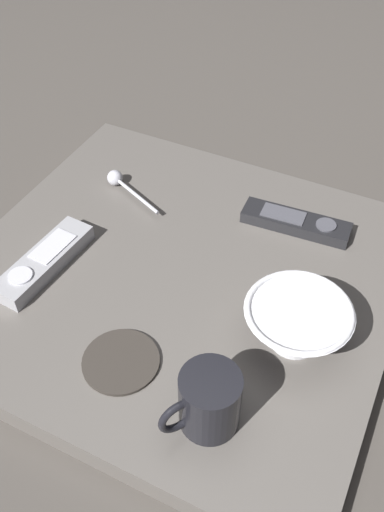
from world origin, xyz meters
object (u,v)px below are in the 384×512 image
(cereal_bowl, at_px, (297,323))
(teaspoon, at_px, (119,181))
(tv_remote_far, at_px, (296,222))
(tv_remote_near, at_px, (44,261))
(coffee_mug, at_px, (208,401))
(drink_coaster, at_px, (121,361))

(cereal_bowl, distance_m, teaspoon, 0.42)
(teaspoon, height_order, tv_remote_far, teaspoon)
(cereal_bowl, relative_size, tv_remote_near, 0.79)
(teaspoon, distance_m, tv_remote_far, 0.31)
(coffee_mug, relative_size, drink_coaster, 0.94)
(tv_remote_far, bearing_deg, tv_remote_near, -140.78)
(teaspoon, bearing_deg, tv_remote_far, 6.75)
(teaspoon, relative_size, drink_coaster, 1.25)
(coffee_mug, relative_size, tv_remote_near, 0.53)
(cereal_bowl, bearing_deg, coffee_mug, -108.97)
(drink_coaster, bearing_deg, cereal_bowl, 35.15)
(coffee_mug, bearing_deg, tv_remote_near, 159.79)
(drink_coaster, bearing_deg, coffee_mug, -9.92)
(coffee_mug, xyz_separation_m, teaspoon, (-0.33, 0.33, -0.03))
(coffee_mug, distance_m, teaspoon, 0.47)
(drink_coaster, bearing_deg, teaspoon, 121.73)
(teaspoon, height_order, drink_coaster, teaspoon)
(coffee_mug, xyz_separation_m, tv_remote_near, (-0.33, 0.12, -0.03))
(cereal_bowl, xyz_separation_m, drink_coaster, (-0.19, -0.13, -0.03))
(teaspoon, xyz_separation_m, drink_coaster, (0.19, -0.31, -0.01))
(tv_remote_far, bearing_deg, drink_coaster, -108.70)
(cereal_bowl, distance_m, tv_remote_near, 0.38)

